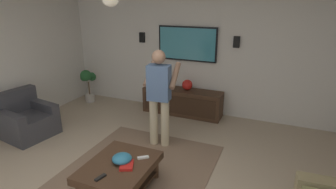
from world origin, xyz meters
TOP-DOWN VIEW (x-y plane):
  - wall_back_tv at (3.12, 0.00)m, footprint 0.10×6.21m
  - area_rug at (0.27, 0.09)m, footprint 2.84×2.03m
  - armchair at (0.75, 2.50)m, footprint 0.91×0.92m
  - coffee_table at (0.07, 0.09)m, footprint 1.00×0.80m
  - media_console at (2.79, 0.23)m, footprint 0.45×1.70m
  - tv at (3.03, 0.23)m, footprint 0.05×1.27m
  - person_standing at (1.39, 0.12)m, footprint 0.58×0.58m
  - potted_plant_short at (2.60, 2.55)m, footprint 0.42×0.31m
  - bowl at (0.11, 0.07)m, footprint 0.25×0.25m
  - remote_white at (0.30, -0.13)m, footprint 0.13×0.15m
  - remote_black at (-0.28, 0.12)m, footprint 0.16×0.08m
  - book at (0.05, -0.03)m, footprint 0.27×0.24m
  - vase_round at (2.82, 0.14)m, footprint 0.22×0.22m
  - wall_speaker_left at (3.04, -0.78)m, footprint 0.06×0.12m
  - wall_speaker_right at (3.04, 1.30)m, footprint 0.06×0.12m

SIDE VIEW (x-z plane):
  - area_rug at x=0.27m, z-range 0.00..0.01m
  - media_console at x=2.79m, z-range 0.00..0.55m
  - armchair at x=0.75m, z-range -0.13..0.69m
  - coffee_table at x=0.07m, z-range 0.10..0.50m
  - remote_white at x=0.30m, z-range 0.40..0.42m
  - remote_black at x=-0.28m, z-range 0.40..0.42m
  - book at x=0.05m, z-range 0.40..0.44m
  - bowl at x=0.11m, z-range 0.40..0.51m
  - potted_plant_short at x=2.60m, z-range 0.12..0.93m
  - vase_round at x=2.82m, z-range 0.55..0.77m
  - person_standing at x=1.39m, z-range 0.11..1.75m
  - wall_back_tv at x=3.12m, z-range 0.00..2.80m
  - tv at x=3.03m, z-range 1.13..1.85m
  - wall_speaker_right at x=3.04m, z-range 1.45..1.67m
  - wall_speaker_left at x=3.04m, z-range 1.47..1.69m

